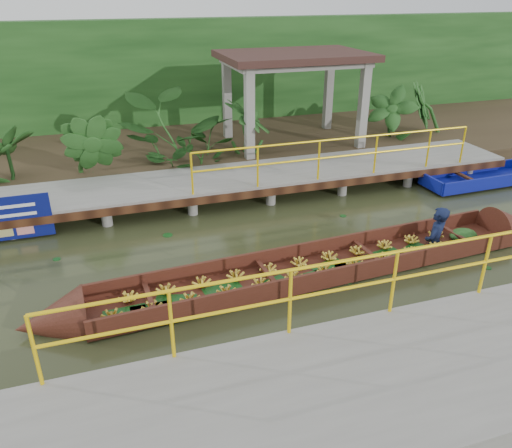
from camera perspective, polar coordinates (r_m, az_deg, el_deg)
name	(u,v)px	position (r m, az deg, el deg)	size (l,w,h in m)	color
ground	(269,260)	(10.07, 1.52, -4.16)	(80.00, 80.00, 0.00)	#293118
land_strip	(193,147)	(16.70, -7.22, 8.77)	(30.00, 8.00, 0.45)	#302518
far_dock	(225,181)	(12.85, -3.51, 4.95)	(16.00, 2.06, 1.66)	gray
near_dock	(447,378)	(7.35, 20.97, -16.15)	(18.00, 2.40, 1.73)	gray
pavilion	(294,66)	(15.85, 4.37, 17.61)	(4.40, 3.00, 3.00)	gray
foliage_backdrop	(176,79)	(18.70, -9.13, 16.05)	(30.00, 0.80, 4.00)	#153B13
vendor_boat	(333,260)	(9.72, 8.76, -4.14)	(10.75, 1.65, 2.16)	#3D1A10
moored_blue_boat	(508,175)	(15.84, 26.83, 5.03)	(3.95, 1.15, 0.93)	#0D1590
tropical_plants	(243,126)	(14.57, -1.52, 11.16)	(14.47, 1.47, 1.84)	#153B13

